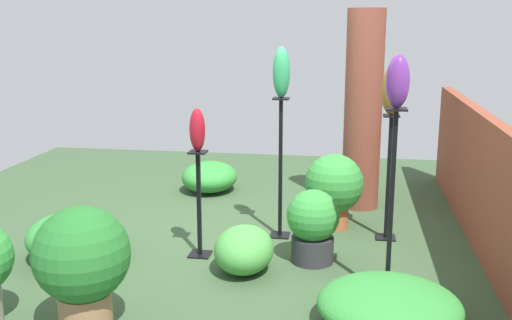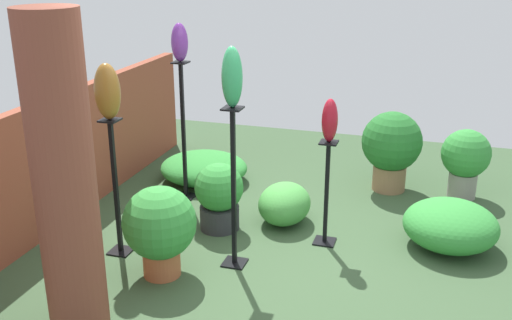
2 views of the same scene
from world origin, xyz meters
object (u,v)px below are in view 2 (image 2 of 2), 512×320
Objects in this scene: pedestal_jade at (234,195)px; art_vase_violet at (180,42)px; pedestal_violet at (184,137)px; art_vase_jade at (232,77)px; art_vase_bronze at (107,92)px; art_vase_ruby at (330,120)px; potted_plant_near_pillar at (160,226)px; potted_plant_walkway_edge at (219,195)px; brick_pillar at (64,179)px; potted_plant_back_center at (465,158)px; pedestal_bronze at (116,193)px; pedestal_ruby at (326,198)px; potted_plant_mid_left at (392,146)px.

art_vase_violet is at bearing 38.97° from pedestal_jade.
art_vase_jade reaches higher than pedestal_violet.
pedestal_violet is 1.58m from art_vase_bronze.
art_vase_ruby reaches higher than potted_plant_near_pillar.
pedestal_jade reaches higher than potted_plant_walkway_edge.
art_vase_jade reaches higher than potted_plant_walkway_edge.
potted_plant_near_pillar is at bearing 170.86° from potted_plant_walkway_edge.
art_vase_bronze is at bearing 13.44° from brick_pillar.
art_vase_bronze is 1.21m from potted_plant_near_pillar.
potted_plant_back_center is 3.54m from potted_plant_near_pillar.
potted_plant_walkway_edge is (-0.63, -0.64, -0.35)m from pedestal_violet.
pedestal_bronze is 2.01m from art_vase_ruby.
potted_plant_back_center is 2.79m from potted_plant_walkway_edge.
brick_pillar reaches higher than potted_plant_walkway_edge.
pedestal_violet is at bearing 38.97° from pedestal_jade.
art_vase_ruby reaches higher than potted_plant_walkway_edge.
brick_pillar is 2.45m from pedestal_ruby.
brick_pillar is 3.91m from potted_plant_mid_left.
pedestal_bronze is 1.37m from pedestal_violet.
art_vase_ruby is at bearing -46.99° from art_vase_jade.
brick_pillar is 1.51× the size of pedestal_violet.
pedestal_bronze reaches higher than potted_plant_mid_left.
art_vase_violet is 1.61m from art_vase_jade.
pedestal_bronze is at bearing 112.99° from art_vase_ruby.
brick_pillar reaches higher than potted_plant_back_center.
potted_plant_walkway_edge is (0.73, -0.70, -1.15)m from art_vase_bronze.
potted_plant_near_pillar is (-0.25, -0.54, -1.06)m from art_vase_bronze.
pedestal_violet is at bearing -2.48° from pedestal_bronze.
art_vase_bronze is 1.09m from art_vase_jade.
potted_plant_mid_left is (-0.02, 0.80, 0.07)m from potted_plant_back_center.
pedestal_jade is (-0.64, 0.69, 0.20)m from pedestal_ruby.
pedestal_jade is at bearing -35.09° from brick_pillar.
potted_plant_back_center is (3.35, -2.76, -0.70)m from brick_pillar.
pedestal_jade is 0.67m from potted_plant_near_pillar.
pedestal_jade is 0.79m from potted_plant_walkway_edge.
potted_plant_mid_left is (1.52, -0.45, -0.67)m from art_vase_ruby.
pedestal_bronze is at bearing 127.19° from potted_plant_back_center.
pedestal_bronze is 1.78m from art_vase_violet.
art_vase_jade is at bearing 138.34° from potted_plant_back_center.
pedestal_jade reaches higher than pedestal_ruby.
art_vase_violet reaches higher than art_vase_bronze.
art_vase_violet reaches higher than potted_plant_walkway_edge.
pedestal_ruby reaches higher than potted_plant_back_center.
art_vase_jade is at bearing -84.31° from art_vase_bronze.
brick_pillar reaches higher than pedestal_ruby.
art_vase_jade is at bearing 133.01° from pedestal_ruby.
potted_plant_mid_left is (1.52, -0.45, 0.07)m from pedestal_ruby.
brick_pillar is 1.51m from pedestal_jade.
pedestal_jade is 1.78× the size of potted_plant_near_pillar.
art_vase_violet is 0.51× the size of potted_plant_back_center.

